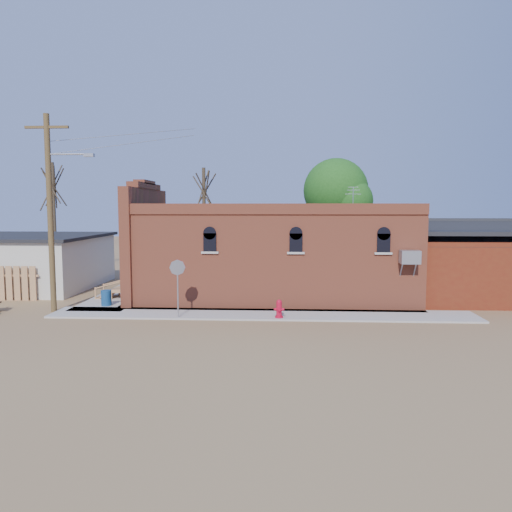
{
  "coord_description": "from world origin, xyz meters",
  "views": [
    {
      "loc": [
        2.38,
        -21.04,
        4.84
      ],
      "look_at": [
        1.06,
        3.69,
        2.4
      ],
      "focal_mm": 35.0,
      "sensor_mm": 36.0,
      "label": 1
    }
  ],
  "objects_px": {
    "stop_sign": "(178,273)",
    "fire_hydrant": "(279,309)",
    "brick_bar": "(269,254)",
    "trash_barrel": "(106,298)",
    "utility_pole": "(51,208)"
  },
  "relations": [
    {
      "from": "fire_hydrant",
      "to": "brick_bar",
      "type": "bearing_deg",
      "value": 84.6
    },
    {
      "from": "utility_pole",
      "to": "fire_hydrant",
      "type": "distance_m",
      "value": 11.3
    },
    {
      "from": "brick_bar",
      "to": "fire_hydrant",
      "type": "xyz_separation_m",
      "value": [
        0.61,
        -5.37,
        -1.87
      ]
    },
    {
      "from": "utility_pole",
      "to": "stop_sign",
      "type": "bearing_deg",
      "value": -11.27
    },
    {
      "from": "fire_hydrant",
      "to": "trash_barrel",
      "type": "relative_size",
      "value": 1.06
    },
    {
      "from": "brick_bar",
      "to": "fire_hydrant",
      "type": "relative_size",
      "value": 20.72
    },
    {
      "from": "stop_sign",
      "to": "fire_hydrant",
      "type": "bearing_deg",
      "value": 5.7
    },
    {
      "from": "brick_bar",
      "to": "fire_hydrant",
      "type": "bearing_deg",
      "value": -83.56
    },
    {
      "from": "brick_bar",
      "to": "stop_sign",
      "type": "height_order",
      "value": "brick_bar"
    },
    {
      "from": "brick_bar",
      "to": "utility_pole",
      "type": "height_order",
      "value": "utility_pole"
    },
    {
      "from": "utility_pole",
      "to": "stop_sign",
      "type": "xyz_separation_m",
      "value": [
        6.02,
        -1.2,
        -2.76
      ]
    },
    {
      "from": "stop_sign",
      "to": "trash_barrel",
      "type": "bearing_deg",
      "value": 153.88
    },
    {
      "from": "stop_sign",
      "to": "trash_barrel",
      "type": "relative_size",
      "value": 3.36
    },
    {
      "from": "stop_sign",
      "to": "trash_barrel",
      "type": "distance_m",
      "value": 4.89
    },
    {
      "from": "utility_pole",
      "to": "fire_hydrant",
      "type": "xyz_separation_m",
      "value": [
        10.39,
        -1.08,
        -4.3
      ]
    }
  ]
}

